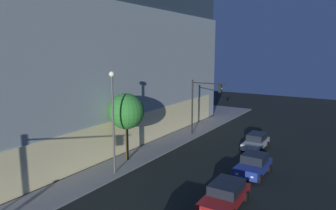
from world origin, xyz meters
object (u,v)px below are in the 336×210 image
object	(u,v)px
traffic_light_far_corner	(202,99)
car_silver	(256,141)
modern_building	(71,61)
street_lamp_sidewalk	(113,111)
car_red	(225,195)
car_blue	(253,165)
sidewalk_tree	(126,111)

from	to	relation	value
traffic_light_far_corner	car_silver	xyz separation A→B (m)	(-1.46, -6.92, -3.66)
modern_building	traffic_light_far_corner	size ratio (longest dim) A/B	5.52
traffic_light_far_corner	street_lamp_sidewalk	xyz separation A→B (m)	(-14.10, 0.84, 0.81)
car_red	car_blue	bearing A→B (deg)	0.46
modern_building	car_silver	world-z (taller)	modern_building
modern_building	street_lamp_sidewalk	xyz separation A→B (m)	(-7.67, -13.73, -3.40)
sidewalk_tree	traffic_light_far_corner	bearing A→B (deg)	-10.04
street_lamp_sidewalk	car_red	bearing A→B (deg)	-90.75
street_lamp_sidewalk	sidewalk_tree	size ratio (longest dim) A/B	1.35
modern_building	car_silver	size ratio (longest dim) A/B	8.56
sidewalk_tree	modern_building	bearing A→B (deg)	69.43
traffic_light_far_corner	car_blue	distance (m)	12.48
sidewalk_tree	car_blue	size ratio (longest dim) A/B	1.48
modern_building	car_red	xyz separation A→B (m)	(-7.80, -23.34, -7.88)
modern_building	car_blue	bearing A→B (deg)	-94.21
traffic_light_far_corner	sidewalk_tree	distance (m)	11.33
traffic_light_far_corner	car_red	size ratio (longest dim) A/B	1.39
street_lamp_sidewalk	car_blue	bearing A→B (deg)	-58.09
car_silver	traffic_light_far_corner	bearing A→B (deg)	78.09
car_blue	car_silver	bearing A→B (deg)	15.14
traffic_light_far_corner	car_red	world-z (taller)	traffic_light_far_corner
car_red	traffic_light_far_corner	bearing A→B (deg)	31.66
car_red	car_blue	distance (m)	6.08
street_lamp_sidewalk	sidewalk_tree	world-z (taller)	street_lamp_sidewalk
sidewalk_tree	car_blue	xyz separation A→B (m)	(3.01, -10.70, -3.76)
modern_building	car_red	size ratio (longest dim) A/B	7.65
traffic_light_far_corner	street_lamp_sidewalk	world-z (taller)	street_lamp_sidewalk
street_lamp_sidewalk	car_red	world-z (taller)	street_lamp_sidewalk
car_silver	car_blue	bearing A→B (deg)	-164.86
car_red	street_lamp_sidewalk	bearing A→B (deg)	89.25
street_lamp_sidewalk	car_blue	distance (m)	12.11
car_blue	car_silver	xyz separation A→B (m)	(6.69, 1.81, -0.04)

